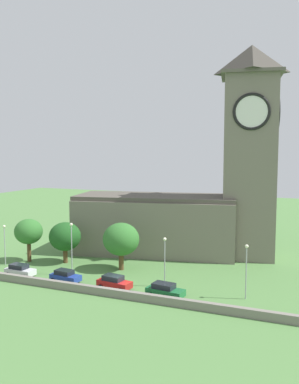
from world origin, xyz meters
The scene contains 14 objects.
ground_plane centered at (0.00, 15.00, 0.00)m, with size 200.00×200.00×0.00m, color #517F42.
church centered at (3.24, 21.86, 10.49)m, with size 35.33×16.77×34.48m.
quay_barrier centered at (0.00, -2.24, 0.50)m, with size 52.09×0.70×1.00m, color gray.
car_white centered at (-15.94, 0.03, 0.88)m, with size 4.39×2.22×1.75m.
car_blue centered at (-8.53, 0.25, 0.86)m, with size 4.35×2.41×1.69m.
car_red centered at (-1.15, 0.27, 0.92)m, with size 4.68×2.62×1.81m.
car_green centered at (5.86, 0.07, 0.87)m, with size 4.82×2.67×1.72m.
streetlamp_west_end centered at (-21.84, 3.74, 4.28)m, with size 0.44×0.44×6.31m.
streetlamp_west_mid centered at (-9.48, 3.37, 4.97)m, with size 0.44×0.44×7.53m.
streetlamp_central centered at (4.47, 3.70, 4.40)m, with size 0.44×0.44×6.53m.
streetlamp_east_mid centered at (14.98, 3.19, 4.47)m, with size 0.44×0.44×6.65m.
tree_riverside_west centered at (-14.06, 8.51, 4.19)m, with size 4.99×4.99×6.47m.
tree_churchyard centered at (-19.87, 6.98, 4.81)m, with size 4.45×4.45×6.86m.
tree_by_tower centered at (-4.18, 8.44, 4.60)m, with size 5.41×5.41×7.07m.
Camera 1 is at (22.63, -45.32, 17.71)m, focal length 38.58 mm.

